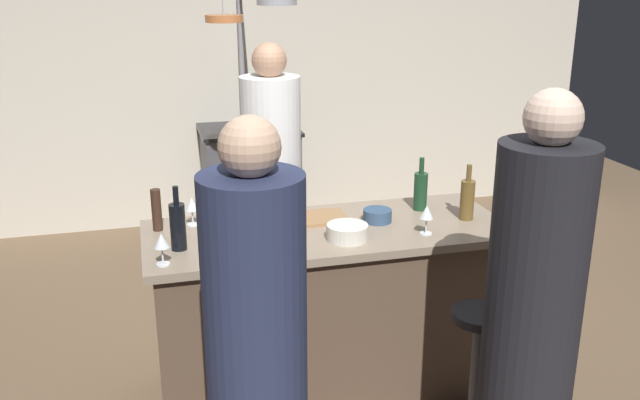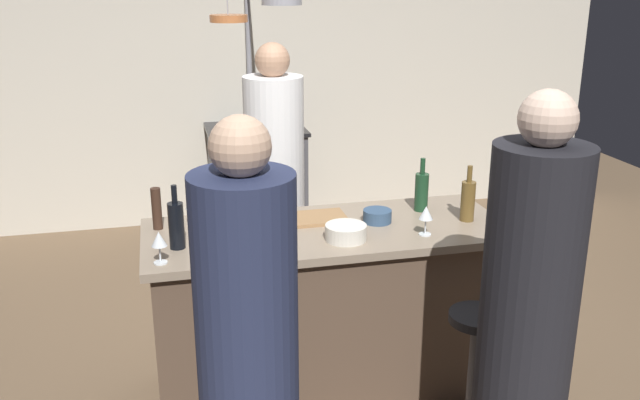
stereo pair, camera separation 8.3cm
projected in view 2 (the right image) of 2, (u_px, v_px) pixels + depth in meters
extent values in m
plane|color=brown|center=(326.00, 385.00, 3.70)|extent=(9.00, 9.00, 0.00)
cube|color=beige|center=(247.00, 71.00, 5.93)|extent=(6.40, 0.16, 2.60)
cube|color=brown|center=(327.00, 313.00, 3.56)|extent=(1.72, 0.66, 0.86)
cube|color=gray|center=(327.00, 232.00, 3.42)|extent=(1.80, 0.72, 0.04)
cube|color=#47474C|center=(257.00, 181.00, 5.83)|extent=(0.76, 0.60, 0.86)
cube|color=black|center=(255.00, 130.00, 5.69)|extent=(0.80, 0.64, 0.03)
cylinder|color=white|center=(275.00, 199.00, 4.31)|extent=(0.36, 0.36, 1.52)
sphere|color=tan|center=(272.00, 60.00, 4.04)|extent=(0.21, 0.21, 0.21)
cylinder|color=#4C4C51|center=(473.00, 382.00, 3.14)|extent=(0.06, 0.06, 0.62)
cylinder|color=black|center=(478.00, 318.00, 3.04)|extent=(0.26, 0.26, 0.04)
cylinder|color=black|center=(525.00, 338.00, 2.66)|extent=(0.37, 0.37, 1.53)
sphere|color=beige|center=(548.00, 119.00, 2.39)|extent=(0.21, 0.21, 0.21)
cylinder|color=black|center=(234.00, 347.00, 2.80)|extent=(0.26, 0.26, 0.04)
cylinder|color=#262D4C|center=(249.00, 377.00, 2.44)|extent=(0.36, 0.36, 1.49)
sphere|color=#D8AD8C|center=(240.00, 146.00, 2.18)|extent=(0.20, 0.20, 0.20)
cylinder|color=gray|center=(250.00, 100.00, 5.86)|extent=(0.04, 0.04, 2.15)
cylinder|color=#B26638|center=(229.00, 18.00, 4.31)|extent=(0.24, 0.24, 0.04)
cylinder|color=gray|center=(282.00, 1.00, 4.42)|extent=(0.26, 0.26, 0.04)
cube|color=#997047|center=(315.00, 218.00, 3.53)|extent=(0.32, 0.22, 0.02)
cylinder|color=#382319|center=(157.00, 209.00, 3.38)|extent=(0.05, 0.05, 0.21)
cylinder|color=gray|center=(233.00, 197.00, 3.51)|extent=(0.07, 0.07, 0.24)
cylinder|color=gray|center=(232.00, 167.00, 3.46)|extent=(0.03, 0.03, 0.08)
cylinder|color=brown|center=(468.00, 201.00, 3.50)|extent=(0.07, 0.07, 0.20)
cylinder|color=brown|center=(470.00, 174.00, 3.45)|extent=(0.03, 0.03, 0.08)
cylinder|color=black|center=(176.00, 226.00, 3.14)|extent=(0.07, 0.07, 0.22)
cylinder|color=black|center=(174.00, 194.00, 3.09)|extent=(0.03, 0.03, 0.08)
cylinder|color=#193D23|center=(421.00, 192.00, 3.65)|extent=(0.07, 0.07, 0.20)
cylinder|color=#193D23|center=(423.00, 166.00, 3.60)|extent=(0.03, 0.03, 0.08)
cylinder|color=silver|center=(193.00, 223.00, 3.48)|extent=(0.06, 0.06, 0.01)
cylinder|color=silver|center=(193.00, 216.00, 3.46)|extent=(0.01, 0.01, 0.07)
cone|color=silver|center=(192.00, 203.00, 3.44)|extent=(0.07, 0.07, 0.06)
cylinder|color=silver|center=(425.00, 234.00, 3.33)|extent=(0.06, 0.06, 0.01)
cylinder|color=silver|center=(425.00, 226.00, 3.32)|extent=(0.01, 0.01, 0.07)
cone|color=silver|center=(426.00, 213.00, 3.30)|extent=(0.07, 0.07, 0.06)
cylinder|color=silver|center=(161.00, 262.00, 3.01)|extent=(0.06, 0.06, 0.01)
cylinder|color=silver|center=(160.00, 254.00, 2.99)|extent=(0.01, 0.01, 0.07)
cone|color=silver|center=(159.00, 239.00, 2.97)|extent=(0.07, 0.07, 0.06)
cylinder|color=silver|center=(346.00, 232.00, 3.26)|extent=(0.20, 0.20, 0.07)
cylinder|color=#334C6B|center=(377.00, 216.00, 3.50)|extent=(0.14, 0.14, 0.06)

